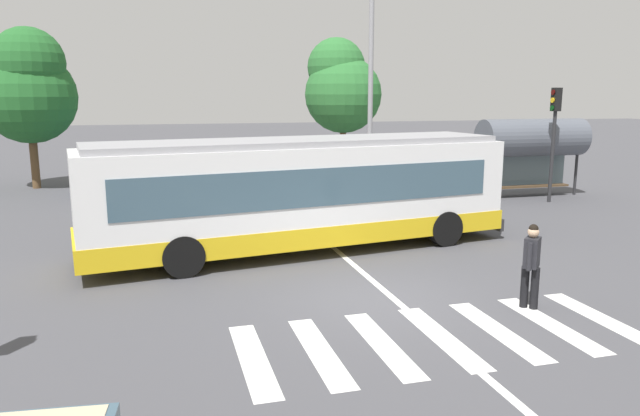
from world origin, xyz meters
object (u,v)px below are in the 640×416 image
(city_transit_bus, at_px, (302,193))
(parked_car_blue, at_px, (113,175))
(parked_car_black, at_px, (236,171))
(twin_arm_street_lamp, at_px, (371,63))
(traffic_light_far_corner, at_px, (554,126))
(parked_car_red, at_px, (292,169))
(parked_car_teal, at_px, (178,173))
(background_tree_right, at_px, (341,86))
(pedestrian_crossing_street, at_px, (531,261))
(background_tree_left, at_px, (29,87))
(parked_car_silver, at_px, (399,165))
(bus_stop_shelter, at_px, (532,139))
(parked_car_white, at_px, (348,167))

(city_transit_bus, relative_size, parked_car_blue, 2.63)
(parked_car_black, bearing_deg, twin_arm_street_lamp, -38.96)
(traffic_light_far_corner, bearing_deg, city_transit_bus, -157.62)
(parked_car_blue, xyz_separation_m, parked_car_red, (8.11, -0.00, 0.00))
(parked_car_teal, distance_m, parked_car_red, 5.31)
(parked_car_red, height_order, background_tree_right, background_tree_right)
(pedestrian_crossing_street, xyz_separation_m, parked_car_teal, (-6.16, 17.35, -0.20))
(pedestrian_crossing_street, relative_size, background_tree_left, 0.24)
(city_transit_bus, distance_m, parked_car_silver, 14.25)
(parked_car_blue, distance_m, background_tree_left, 5.46)
(traffic_light_far_corner, height_order, background_tree_right, background_tree_right)
(city_transit_bus, bearing_deg, background_tree_left, 123.09)
(parked_car_red, relative_size, background_tree_right, 0.61)
(city_transit_bus, bearing_deg, parked_car_black, 91.31)
(parked_car_blue, xyz_separation_m, parked_car_silver, (13.51, -0.14, 0.00))
(bus_stop_shelter, bearing_deg, parked_car_teal, 157.55)
(bus_stop_shelter, relative_size, background_tree_left, 0.64)
(pedestrian_crossing_street, bearing_deg, parked_car_silver, 75.37)
(parked_car_black, bearing_deg, parked_car_red, 4.75)
(parked_car_teal, height_order, parked_car_white, same)
(parked_car_white, relative_size, twin_arm_street_lamp, 0.51)
(parked_car_white, bearing_deg, background_tree_right, 76.21)
(parked_car_white, xyz_separation_m, parked_car_silver, (2.67, 0.06, 0.00))
(parked_car_silver, xyz_separation_m, background_tree_left, (-16.94, 2.07, 3.79))
(traffic_light_far_corner, xyz_separation_m, background_tree_left, (-20.38, 9.26, 1.53))
(parked_car_black, distance_m, parked_car_red, 2.74)
(parked_car_silver, bearing_deg, parked_car_white, -178.68)
(traffic_light_far_corner, bearing_deg, pedestrian_crossing_street, -127.95)
(traffic_light_far_corner, relative_size, background_tree_right, 0.61)
(parked_car_black, xyz_separation_m, parked_car_white, (5.47, 0.03, 0.00))
(parked_car_red, bearing_deg, pedestrian_crossing_street, -87.24)
(parked_car_blue, height_order, parked_car_teal, same)
(parked_car_silver, bearing_deg, parked_car_teal, -179.46)
(parked_car_black, xyz_separation_m, traffic_light_far_corner, (11.57, -7.11, 2.26))
(parked_car_black, relative_size, traffic_light_far_corner, 1.01)
(parked_car_black, relative_size, bus_stop_shelter, 0.99)
(parked_car_silver, xyz_separation_m, traffic_light_far_corner, (3.44, -7.20, 2.26))
(parked_car_blue, relative_size, parked_car_teal, 1.00)
(traffic_light_far_corner, bearing_deg, parked_car_blue, 156.60)
(parked_car_teal, xyz_separation_m, background_tree_right, (9.42, 5.64, 3.93))
(parked_car_silver, bearing_deg, background_tree_left, 173.05)
(parked_car_teal, relative_size, parked_car_black, 1.00)
(parked_car_red, relative_size, twin_arm_street_lamp, 0.51)
(parked_car_black, bearing_deg, bus_stop_shelter, -26.87)
(pedestrian_crossing_street, xyz_separation_m, parked_car_silver, (4.56, 17.45, -0.20))
(parked_car_blue, bearing_deg, background_tree_left, 150.65)
(city_transit_bus, relative_size, parked_car_silver, 2.66)
(background_tree_left, bearing_deg, parked_car_white, -8.47)
(pedestrian_crossing_street, xyz_separation_m, twin_arm_street_lamp, (1.46, 13.29, 4.51))
(parked_car_black, bearing_deg, parked_car_teal, -179.74)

